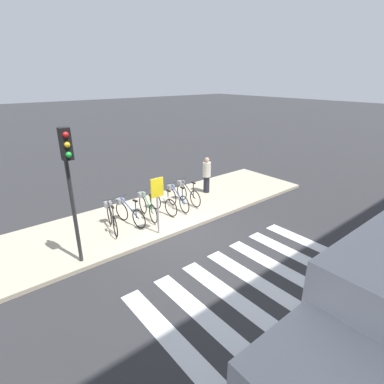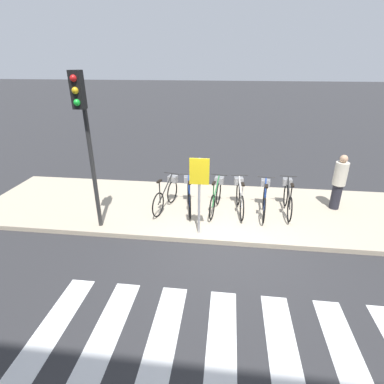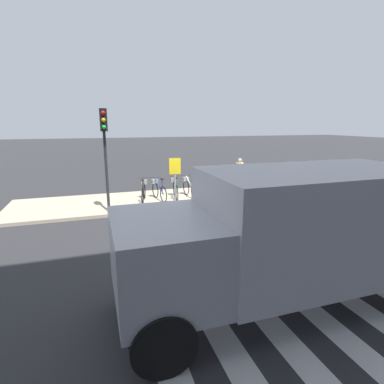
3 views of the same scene
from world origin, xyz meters
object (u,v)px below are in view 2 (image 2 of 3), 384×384
at_px(parked_bicycle_2, 216,195).
at_px(traffic_light, 84,121).
at_px(parked_bicycle_1, 189,194).
at_px(sign_post, 199,184).
at_px(parked_bicycle_0, 167,193).
at_px(pedestrian, 339,181).
at_px(parked_bicycle_5, 288,197).
at_px(parked_bicycle_3, 240,196).
at_px(parked_bicycle_4, 265,198).

xyz_separation_m(parked_bicycle_2, traffic_light, (-2.82, -1.33, 2.17)).
bearing_deg(parked_bicycle_1, sign_post, -72.14).
bearing_deg(parked_bicycle_1, parked_bicycle_0, -179.79).
xyz_separation_m(parked_bicycle_2, pedestrian, (3.27, 0.48, 0.37)).
height_order(parked_bicycle_0, sign_post, sign_post).
height_order(parked_bicycle_0, parked_bicycle_5, same).
height_order(parked_bicycle_2, traffic_light, traffic_light).
bearing_deg(parked_bicycle_2, sign_post, -105.04).
relative_size(parked_bicycle_1, sign_post, 0.83).
height_order(parked_bicycle_2, parked_bicycle_3, same).
xyz_separation_m(parked_bicycle_4, sign_post, (-1.63, -1.25, 0.84)).
relative_size(parked_bicycle_2, pedestrian, 1.01).
bearing_deg(traffic_light, parked_bicycle_5, 17.02).
height_order(parked_bicycle_2, parked_bicycle_5, same).
bearing_deg(parked_bicycle_1, pedestrian, 7.37).
bearing_deg(parked_bicycle_0, parked_bicycle_2, 1.77).
height_order(parked_bicycle_0, traffic_light, traffic_light).
bearing_deg(parked_bicycle_5, parked_bicycle_3, -175.97).
height_order(parked_bicycle_1, traffic_light, traffic_light).
xyz_separation_m(parked_bicycle_2, parked_bicycle_4, (1.29, -0.03, 0.00)).
xyz_separation_m(parked_bicycle_1, parked_bicycle_3, (1.38, 0.07, 0.00)).
distance_m(parked_bicycle_4, sign_post, 2.22).
relative_size(parked_bicycle_1, pedestrian, 1.01).
height_order(parked_bicycle_1, sign_post, sign_post).
distance_m(parked_bicycle_2, traffic_light, 3.80).
bearing_deg(parked_bicycle_4, pedestrian, 14.46).
xyz_separation_m(parked_bicycle_2, parked_bicycle_3, (0.63, 0.03, 0.00)).
xyz_separation_m(parked_bicycle_0, sign_post, (1.01, -1.24, 0.84)).
bearing_deg(parked_bicycle_1, traffic_light, -148.16).
bearing_deg(parked_bicycle_5, sign_post, -148.16).
bearing_deg(sign_post, parked_bicycle_1, 107.86).
relative_size(parked_bicycle_5, sign_post, 0.84).
bearing_deg(parked_bicycle_2, parked_bicycle_1, -176.94).
height_order(parked_bicycle_0, pedestrian, pedestrian).
bearing_deg(parked_bicycle_2, pedestrian, 8.34).
xyz_separation_m(parked_bicycle_0, parked_bicycle_5, (3.27, 0.16, 0.00)).
xyz_separation_m(parked_bicycle_3, sign_post, (-0.98, -1.31, 0.84)).
relative_size(parked_bicycle_3, pedestrian, 1.02).
xyz_separation_m(parked_bicycle_3, traffic_light, (-3.46, -1.36, 2.17)).
distance_m(parked_bicycle_0, parked_bicycle_3, 1.99).
relative_size(pedestrian, traffic_light, 0.43).
distance_m(parked_bicycle_0, sign_post, 1.81).
height_order(parked_bicycle_3, sign_post, sign_post).
relative_size(parked_bicycle_4, pedestrian, 1.02).
relative_size(parked_bicycle_0, parked_bicycle_5, 0.98).
bearing_deg(traffic_light, parked_bicycle_1, 31.84).
bearing_deg(traffic_light, parked_bicycle_4, 17.53).
distance_m(parked_bicycle_1, traffic_light, 3.27).
bearing_deg(parked_bicycle_5, parked_bicycle_0, -177.18).
height_order(parked_bicycle_4, traffic_light, traffic_light).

